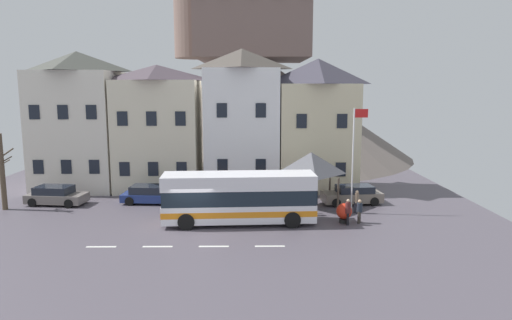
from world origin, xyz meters
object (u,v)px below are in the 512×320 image
Objects in this scene: townhouse_00 at (80,121)px; bare_tree_00 at (2,171)px; bus_shelter at (311,163)px; parked_car_00 at (56,196)px; hilltop_castle at (252,100)px; pedestrian_02 at (348,210)px; public_bench at (282,195)px; parked_car_01 at (151,194)px; townhouse_02 at (242,120)px; pedestrian_01 at (304,203)px; townhouse_01 at (158,128)px; townhouse_03 at (317,125)px; parked_car_02 at (352,195)px; pedestrian_00 at (357,202)px; pedestrian_03 at (359,210)px; flagpole at (354,153)px; transit_bus at (239,199)px; harbour_buoy at (344,212)px.

townhouse_00 is 8.43m from bare_tree_00.
bus_shelter is 0.91× the size of parked_car_00.
pedestrian_02 is at bearing -78.97° from hilltop_castle.
parked_car_01 is at bearing -177.34° from public_bench.
townhouse_02 is 7.06× the size of pedestrian_01.
bus_shelter is (11.85, -5.98, -1.97)m from townhouse_01.
townhouse_03 is 20.82m from parked_car_00.
pedestrian_02 reaches higher than parked_car_02.
parked_car_01 is (6.99, -5.64, -5.04)m from townhouse_00.
pedestrian_00 is 5.95m from public_bench.
townhouse_02 reaches higher than pedestrian_01.
hilltop_castle reaches higher than parked_car_02.
bare_tree_00 reaches higher than pedestrian_03.
pedestrian_02 is at bearing 68.00° from parked_car_02.
townhouse_03 reaches higher than parked_car_02.
pedestrian_02 is at bearing -37.33° from townhouse_01.
parked_car_00 is (-19.61, -5.19, -4.71)m from townhouse_03.
flagpole is at bearing 178.67° from pedestrian_00.
parked_car_00 is at bearing -88.16° from townhouse_00.
transit_bus is 6.76m from pedestrian_02.
parked_car_00 is at bearing 172.96° from flagpole.
parked_car_01 is at bearing 10.41° from parked_car_00.
townhouse_01 is 0.89× the size of townhouse_02.
public_bench is 6.66m from harbour_buoy.
townhouse_00 is 0.98× the size of townhouse_02.
hilltop_castle reaches higher than pedestrian_01.
townhouse_01 is 6.77× the size of pedestrian_03.
pedestrian_01 reaches higher than parked_car_01.
parked_car_01 is (-7.44, -24.54, -6.29)m from hilltop_castle.
harbour_buoy is at bearing -114.73° from flagpole.
bus_shelter is 0.71× the size of bare_tree_00.
pedestrian_03 is 1.22× the size of harbour_buoy.
bus_shelter reaches higher than public_bench.
bare_tree_00 is (-24.00, 1.24, -1.35)m from flagpole.
public_bench is 1.25× the size of harbour_buoy.
flagpole is at bearing 71.06° from parked_car_02.
parked_car_00 is (-6.53, -5.14, -4.45)m from townhouse_01.
townhouse_00 is 2.06× the size of bare_tree_00.
townhouse_01 is at bearing 97.75° from parked_car_01.
parked_car_00 is 6.81m from parked_car_01.
bus_shelter is at bearing 7.93° from parked_car_02.
townhouse_03 is 7.28m from parked_car_02.
townhouse_01 is 14.46m from pedestrian_01.
public_bench is (9.91, -4.29, -4.65)m from townhouse_01.
pedestrian_00 is 24.39m from bare_tree_00.
townhouse_00 is 18.19m from public_bench.
hilltop_castle is at bearing -80.34° from parked_car_02.
pedestrian_03 is at bearing -91.96° from flagpole.
hilltop_castle is at bearing 101.03° from pedestrian_02.
pedestrian_02 is 1.31× the size of harbour_buoy.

